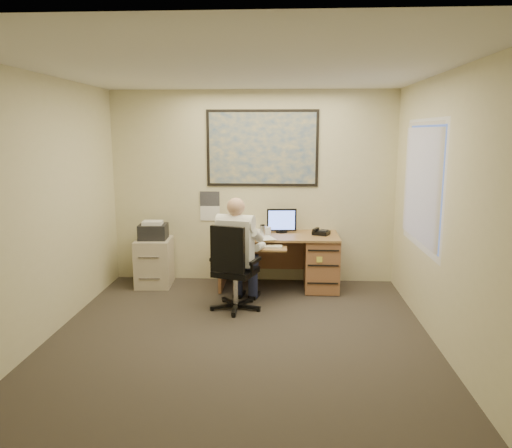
# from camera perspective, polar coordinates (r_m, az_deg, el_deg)

# --- Properties ---
(room_shell) EXTENTS (4.00, 4.50, 2.70)m
(room_shell) POSITION_cam_1_polar(r_m,az_deg,el_deg) (4.85, -2.07, 1.30)
(room_shell) COLOR #352F29
(room_shell) RESTS_ON ground
(desk) EXTENTS (1.60, 0.97, 1.07)m
(desk) POSITION_cam_1_polar(r_m,az_deg,el_deg) (6.88, 5.47, -3.76)
(desk) COLOR #9E7443
(desk) RESTS_ON ground
(world_map) EXTENTS (1.56, 0.03, 1.06)m
(world_map) POSITION_cam_1_polar(r_m,az_deg,el_deg) (7.01, 0.73, 8.65)
(world_map) COLOR #1E4C93
(world_map) RESTS_ON room_shell
(wall_calendar) EXTENTS (0.28, 0.01, 0.42)m
(wall_calendar) POSITION_cam_1_polar(r_m,az_deg,el_deg) (7.17, -5.29, 2.05)
(wall_calendar) COLOR white
(wall_calendar) RESTS_ON room_shell
(window_blinds) EXTENTS (0.06, 1.40, 1.30)m
(window_blinds) POSITION_cam_1_polar(r_m,az_deg,el_deg) (5.80, 18.50, 4.26)
(window_blinds) COLOR beige
(window_blinds) RESTS_ON room_shell
(filing_cabinet) EXTENTS (0.50, 0.59, 0.92)m
(filing_cabinet) POSITION_cam_1_polar(r_m,az_deg,el_deg) (7.14, -11.55, -3.78)
(filing_cabinet) COLOR beige
(filing_cabinet) RESTS_ON ground
(office_chair) EXTENTS (0.80, 0.80, 1.06)m
(office_chair) POSITION_cam_1_polar(r_m,az_deg,el_deg) (6.04, -2.23, -7.00)
(office_chair) COLOR black
(office_chair) RESTS_ON ground
(person) EXTENTS (0.74, 0.92, 1.36)m
(person) POSITION_cam_1_polar(r_m,az_deg,el_deg) (6.02, -2.33, -3.41)
(person) COLOR white
(person) RESTS_ON office_chair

